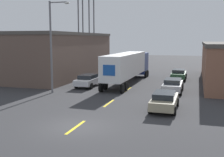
% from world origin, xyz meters
% --- Properties ---
extents(ground_plane, '(160.00, 160.00, 0.00)m').
position_xyz_m(ground_plane, '(0.00, 0.00, 0.00)').
color(ground_plane, '#333335').
extents(road_centerline, '(0.20, 16.78, 0.01)m').
position_xyz_m(road_centerline, '(0.00, 6.88, 0.00)').
color(road_centerline, yellow).
rests_on(road_centerline, ground_plane).
extents(warehouse_left, '(9.64, 21.34, 6.40)m').
position_xyz_m(warehouse_left, '(-12.69, 21.88, 3.21)').
color(warehouse_left, brown).
rests_on(warehouse_left, ground_plane).
extents(semi_truck, '(2.86, 15.30, 3.78)m').
position_xyz_m(semi_truck, '(-1.06, 18.31, 2.30)').
color(semi_truck, navy).
rests_on(semi_truck, ground_plane).
extents(parked_car_left_far, '(2.04, 4.74, 1.43)m').
position_xyz_m(parked_car_left_far, '(-4.86, 14.28, 0.78)').
color(parked_car_left_far, silver).
rests_on(parked_car_left_far, ground_plane).
extents(parked_car_right_far, '(2.04, 4.74, 1.43)m').
position_xyz_m(parked_car_right_far, '(4.86, 23.09, 0.78)').
color(parked_car_right_far, '#2D5B38').
rests_on(parked_car_right_far, ground_plane).
extents(parked_car_right_mid, '(2.04, 4.74, 1.43)m').
position_xyz_m(parked_car_right_mid, '(4.86, 13.63, 0.78)').
color(parked_car_right_mid, '#B2B2B7').
rests_on(parked_car_right_mid, ground_plane).
extents(parked_car_right_near, '(2.04, 4.74, 1.43)m').
position_xyz_m(parked_car_right_near, '(4.86, 6.00, 0.78)').
color(parked_car_right_near, tan).
rests_on(parked_car_right_near, ground_plane).
extents(street_lamp, '(2.26, 0.32, 9.25)m').
position_xyz_m(street_lamp, '(-6.82, 9.70, 5.26)').
color(street_lamp, slate).
rests_on(street_lamp, ground_plane).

